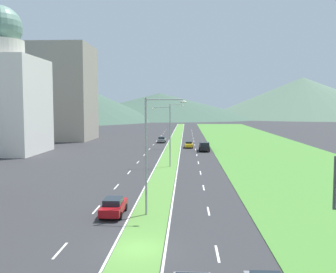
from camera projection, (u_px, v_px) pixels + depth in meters
The scene contains 45 objects.
ground_plane at pixel (139, 249), 24.58m from camera, with size 600.00×600.00×0.00m, color #2D2D30.
grass_median at pixel (173, 148), 84.32m from camera, with size 3.20×240.00×0.06m, color #518438.
grass_verge_right at pixel (265, 149), 83.30m from camera, with size 24.00×240.00×0.06m, color #477F33.
lane_dash_left_2 at pixel (60, 251), 24.38m from camera, with size 0.16×2.80×0.01m, color silver.
lane_dash_left_3 at pixel (96, 210), 34.11m from camera, with size 0.16×2.80×0.01m, color silver.
lane_dash_left_4 at pixel (116, 187), 43.84m from camera, with size 0.16×2.80×0.01m, color silver.
lane_dash_left_5 at pixel (129, 172), 53.57m from camera, with size 0.16×2.80×0.01m, color silver.
lane_dash_left_6 at pixel (138, 162), 63.30m from camera, with size 0.16×2.80×0.01m, color silver.
lane_dash_left_7 at pixel (144, 155), 73.03m from camera, with size 0.16×2.80×0.01m, color silver.
lane_dash_left_8 at pixel (149, 149), 82.76m from camera, with size 0.16×2.80×0.01m, color silver.
lane_dash_left_9 at pixel (153, 145), 92.48m from camera, with size 0.16×2.80×0.01m, color silver.
lane_dash_left_10 at pixel (157, 141), 102.21m from camera, with size 0.16×2.80×0.01m, color silver.
lane_dash_left_11 at pixel (159, 138), 111.94m from camera, with size 0.16×2.80×0.01m, color silver.
lane_dash_left_12 at pixel (161, 136), 121.67m from camera, with size 0.16×2.80×0.01m, color silver.
lane_dash_left_13 at pixel (163, 133), 131.40m from camera, with size 0.16×2.80×0.01m, color silver.
lane_dash_left_14 at pixel (165, 132), 141.13m from camera, with size 0.16×2.80×0.01m, color silver.
lane_dash_left_15 at pixel (166, 130), 150.86m from camera, with size 0.16×2.80×0.01m, color silver.
lane_dash_right_2 at pixel (217, 254), 23.88m from camera, with size 0.16×2.80×0.01m, color silver.
lane_dash_right_3 at pixel (208, 211), 33.60m from camera, with size 0.16×2.80×0.01m, color silver.
lane_dash_right_4 at pixel (204, 188), 43.33m from camera, with size 0.16×2.80×0.01m, color silver.
lane_dash_right_5 at pixel (200, 173), 53.06m from camera, with size 0.16×2.80×0.01m, color silver.
lane_dash_right_6 at pixel (198, 163), 62.79m from camera, with size 0.16×2.80×0.01m, color silver.
lane_dash_right_7 at pixel (197, 155), 72.52m from camera, with size 0.16×2.80×0.01m, color silver.
lane_dash_right_8 at pixel (196, 149), 82.25m from camera, with size 0.16×2.80×0.01m, color silver.
lane_dash_right_9 at pixel (195, 145), 91.98m from camera, with size 0.16×2.80×0.01m, color silver.
lane_dash_right_10 at pixel (194, 141), 101.71m from camera, with size 0.16×2.80×0.01m, color silver.
lane_dash_right_11 at pixel (193, 138), 111.44m from camera, with size 0.16×2.80×0.01m, color silver.
lane_dash_right_12 at pixel (193, 136), 121.16m from camera, with size 0.16×2.80×0.01m, color silver.
lane_dash_right_13 at pixel (192, 134), 130.89m from camera, with size 0.16×2.80×0.01m, color silver.
lane_dash_right_14 at pixel (192, 132), 140.62m from camera, with size 0.16×2.80×0.01m, color silver.
lane_dash_right_15 at pixel (192, 130), 150.35m from camera, with size 0.16×2.80×0.01m, color silver.
edge_line_median_left at pixel (165, 148), 84.41m from camera, with size 0.16×240.00×0.01m, color silver.
edge_line_median_right at pixel (181, 148), 84.23m from camera, with size 0.16×240.00×0.01m, color silver.
domed_building at pixel (3, 94), 74.72m from camera, with size 15.04×15.04×29.20m.
midrise_colored at pixel (63, 93), 105.65m from camera, with size 16.30×16.30×26.55m, color #9E9384.
hill_far_left at pixel (30, 92), 247.55m from camera, with size 170.17×170.17×37.74m, color #3D5647.
hill_far_center at pixel (160, 106), 303.43m from camera, with size 164.71×164.71×20.41m, color #3D5647.
hill_far_right at pixel (302, 98), 312.16m from camera, with size 165.18×165.18×33.81m, color #516B56.
street_lamp_near at pixel (150, 148), 31.85m from camera, with size 3.55×0.49×10.11m.
street_lamp_mid at pixel (168, 132), 57.93m from camera, with size 2.89×0.31×9.44m.
street_lamp_far at pixel (171, 123), 83.93m from camera, with size 3.13×0.35×9.98m.
car_0 at pixel (162, 140), 98.05m from camera, with size 2.02×4.63×1.53m.
car_1 at pixel (189, 145), 85.50m from camera, with size 1.91×4.10×1.46m.
car_4 at pixel (114, 206), 32.38m from camera, with size 1.88×4.41×1.50m.
pickup_truck_0 at pixel (204, 147), 78.88m from camera, with size 2.18×5.40×2.00m.
Camera 1 is at (3.11, -23.79, 9.35)m, focal length 40.05 mm.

